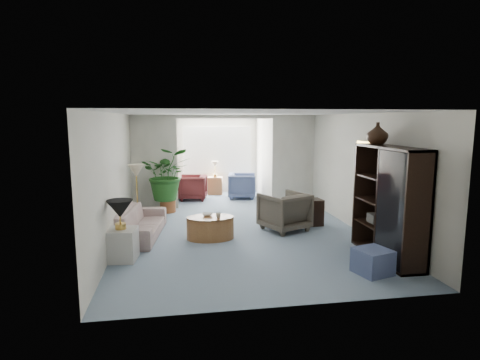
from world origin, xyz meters
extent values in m
plane|color=#879FB3|center=(0.00, 0.00, 0.00)|extent=(6.00, 6.00, 0.00)
plane|color=#879FB3|center=(0.00, 4.10, 0.00)|extent=(2.60, 2.60, 0.00)
cube|color=white|center=(-1.90, 3.00, 1.25)|extent=(1.20, 0.12, 2.50)
cube|color=white|center=(1.90, 3.00, 1.25)|extent=(1.20, 0.12, 2.50)
cube|color=white|center=(0.00, 3.00, 2.45)|extent=(2.60, 0.12, 0.10)
cube|color=white|center=(0.00, 5.18, 1.40)|extent=(2.20, 0.02, 1.50)
cube|color=white|center=(0.00, 5.15, 1.40)|extent=(2.20, 0.02, 1.50)
cube|color=#B3A48F|center=(2.46, -0.10, 1.70)|extent=(0.04, 0.50, 0.40)
imported|color=#B7AD9B|center=(-2.09, 0.45, 0.29)|extent=(1.01, 2.06, 0.58)
cube|color=beige|center=(-2.29, -0.90, 0.27)|extent=(0.55, 0.55, 0.55)
cone|color=black|center=(-2.29, -0.90, 0.90)|extent=(0.44, 0.44, 0.30)
cone|color=beige|center=(-2.22, 1.37, 1.25)|extent=(0.36, 0.36, 0.28)
cylinder|color=#946235|center=(-0.69, 0.08, 0.23)|extent=(1.04, 1.04, 0.45)
imported|color=white|center=(-0.74, 0.18, 0.48)|extent=(0.24, 0.24, 0.05)
imported|color=beige|center=(-0.54, -0.02, 0.50)|extent=(0.12, 0.12, 0.10)
imported|color=#574F45|center=(0.95, 0.46, 0.41)|extent=(1.17, 1.19, 0.82)
cube|color=black|center=(1.65, 0.76, 0.30)|extent=(0.52, 0.43, 0.59)
cube|color=black|center=(2.23, -1.50, 0.97)|extent=(0.46, 1.74, 1.93)
imported|color=black|center=(2.23, -1.00, 2.13)|extent=(0.38, 0.38, 0.39)
cube|color=slate|center=(1.64, -2.15, 0.20)|extent=(0.60, 0.60, 0.39)
cylinder|color=#97522B|center=(-1.57, 2.56, 0.16)|extent=(0.40, 0.40, 0.32)
imported|color=#235A1E|center=(-1.57, 2.56, 1.00)|extent=(1.22, 1.06, 1.35)
imported|color=slate|center=(0.64, 4.09, 0.38)|extent=(0.96, 0.94, 0.76)
imported|color=#511C1C|center=(-0.86, 4.09, 0.37)|extent=(0.93, 0.92, 0.74)
cube|color=#946235|center=(-0.11, 4.84, 0.28)|extent=(0.51, 0.43, 0.56)
cube|color=#2C2622|center=(2.18, -1.95, 1.54)|extent=(0.30, 0.26, 0.16)
cube|color=#302E2B|center=(2.18, -1.26, 0.64)|extent=(0.30, 0.26, 0.16)
cube|color=black|center=(2.18, -1.96, 0.64)|extent=(0.30, 0.26, 0.16)
camera|label=1|loc=(-1.34, -7.60, 2.38)|focal=29.56mm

